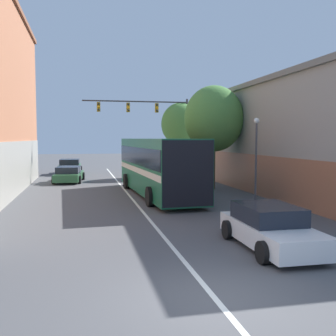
# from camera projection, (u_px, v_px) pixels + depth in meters

# --- Properties ---
(ground_plane) EXTENTS (160.00, 160.00, 0.00)m
(ground_plane) POSITION_uv_depth(u_px,v_px,m) (216.00, 300.00, 8.20)
(ground_plane) COLOR #4C4C4F
(lane_center_line) EXTENTS (0.14, 42.30, 0.01)m
(lane_center_line) POSITION_uv_depth(u_px,v_px,m) (130.00, 196.00, 22.96)
(lane_center_line) COLOR silver
(lane_center_line) RESTS_ON ground_plane
(bus) EXTENTS (3.25, 11.75, 3.36)m
(bus) POSITION_uv_depth(u_px,v_px,m) (157.00, 164.00, 23.12)
(bus) COLOR #145133
(bus) RESTS_ON ground_plane
(hatchback_foreground) EXTENTS (2.06, 4.36, 1.31)m
(hatchback_foreground) POSITION_uv_depth(u_px,v_px,m) (270.00, 228.00, 12.09)
(hatchback_foreground) COLOR silver
(hatchback_foreground) RESTS_ON ground_plane
(parked_car_left_near) EXTENTS (2.43, 4.72, 1.21)m
(parked_car_left_near) POSITION_uv_depth(u_px,v_px,m) (69.00, 174.00, 30.41)
(parked_car_left_near) COLOR #285633
(parked_car_left_near) RESTS_ON ground_plane
(parked_car_left_mid) EXTENTS (2.27, 4.32, 1.41)m
(parked_car_left_mid) POSITION_uv_depth(u_px,v_px,m) (70.00, 167.00, 37.35)
(parked_car_left_mid) COLOR #285633
(parked_car_left_mid) RESTS_ON ground_plane
(traffic_signal_gantry) EXTENTS (9.18, 0.36, 6.84)m
(traffic_signal_gantry) POSITION_uv_depth(u_px,v_px,m) (153.00, 118.00, 34.15)
(traffic_signal_gantry) COLOR #333338
(traffic_signal_gantry) RESTS_ON ground_plane
(street_lamp) EXTENTS (0.29, 0.29, 4.38)m
(street_lamp) POSITION_uv_depth(u_px,v_px,m) (256.00, 159.00, 19.42)
(street_lamp) COLOR #47474C
(street_lamp) RESTS_ON ground_plane
(street_tree_near) EXTENTS (3.94, 3.55, 6.84)m
(street_tree_near) POSITION_uv_depth(u_px,v_px,m) (214.00, 119.00, 25.83)
(street_tree_near) COLOR #3D2D1E
(street_tree_near) RESTS_ON ground_plane
(street_tree_far) EXTENTS (3.46, 3.11, 6.55)m
(street_tree_far) POSITION_uv_depth(u_px,v_px,m) (180.00, 124.00, 35.09)
(street_tree_far) COLOR #4C3823
(street_tree_far) RESTS_ON ground_plane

